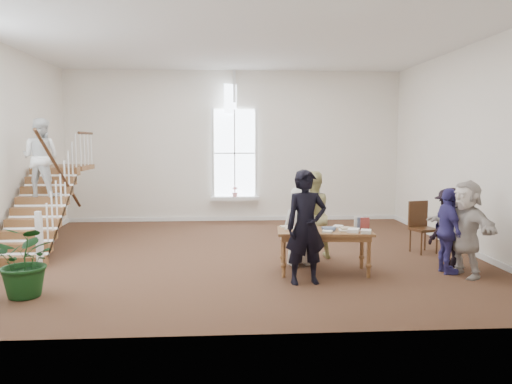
{
  "coord_description": "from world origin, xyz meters",
  "views": [
    {
      "loc": [
        -0.32,
        -10.57,
        2.45
      ],
      "look_at": [
        0.38,
        0.4,
        1.3
      ],
      "focal_mm": 35.0,
      "sensor_mm": 36.0,
      "label": 1
    }
  ],
  "objects": [
    {
      "name": "elderly_woman",
      "position": [
        1.16,
        -1.04,
        0.78
      ],
      "size": [
        0.87,
        0.68,
        1.56
      ],
      "primitive_type": "imported",
      "rotation": [
        0.0,
        0.0,
        3.42
      ],
      "color": "beige",
      "rests_on": "ground"
    },
    {
      "name": "woman_cluster_c",
      "position": [
        4.0,
        -2.01,
        0.87
      ],
      "size": [
        0.97,
        1.7,
        1.74
      ],
      "primitive_type": "imported",
      "rotation": [
        0.0,
        0.0,
        5.02
      ],
      "color": "beige",
      "rests_on": "ground"
    },
    {
      "name": "staircase",
      "position": [
        -4.34,
        0.75,
        1.62
      ],
      "size": [
        1.1,
        4.1,
        2.92
      ],
      "color": "brown",
      "rests_on": "ground"
    },
    {
      "name": "person_yellow",
      "position": [
        1.46,
        -0.54,
        0.91
      ],
      "size": [
        1.09,
        1.0,
        1.81
      ],
      "primitive_type": "imported",
      "rotation": [
        0.0,
        0.0,
        3.6
      ],
      "color": "#C9C27E",
      "rests_on": "ground"
    },
    {
      "name": "woman_cluster_a",
      "position": [
        3.77,
        -1.81,
        0.79
      ],
      "size": [
        0.4,
        0.93,
        1.58
      ],
      "primitive_type": "imported",
      "rotation": [
        0.0,
        0.0,
        1.55
      ],
      "color": "#3F3887",
      "rests_on": "ground"
    },
    {
      "name": "floor_plant",
      "position": [
        -3.4,
        -2.75,
        0.58
      ],
      "size": [
        1.19,
        1.08,
        1.15
      ],
      "primitive_type": "imported",
      "rotation": [
        0.0,
        0.0,
        -0.2
      ],
      "color": "#103513",
      "rests_on": "ground"
    },
    {
      "name": "woman_cluster_b",
      "position": [
        4.0,
        -1.36,
        0.77
      ],
      "size": [
        1.14,
        0.94,
        1.54
      ],
      "primitive_type": "imported",
      "rotation": [
        0.0,
        0.0,
        3.59
      ],
      "color": "black",
      "rests_on": "ground"
    },
    {
      "name": "room_shell",
      "position": [
        -0.0,
        4.39,
        0.4
      ],
      "size": [
        10.49,
        10.0,
        10.0
      ],
      "color": "white",
      "rests_on": "ground"
    },
    {
      "name": "police_officer",
      "position": [
        1.06,
        -2.29,
        0.98
      ],
      "size": [
        0.77,
        0.56,
        1.95
      ],
      "primitive_type": "imported",
      "rotation": [
        0.0,
        0.0,
        0.14
      ],
      "color": "black",
      "rests_on": "ground"
    },
    {
      "name": "library_table",
      "position": [
        1.52,
        -1.65,
        0.72
      ],
      "size": [
        1.78,
        1.0,
        0.87
      ],
      "rotation": [
        0.0,
        0.0,
        -0.09
      ],
      "color": "brown",
      "rests_on": "ground"
    },
    {
      "name": "ground",
      "position": [
        0.0,
        0.0,
        0.0
      ],
      "size": [
        10.0,
        10.0,
        0.0
      ],
      "primitive_type": "plane",
      "color": "#4B311D",
      "rests_on": "ground"
    },
    {
      "name": "side_chair",
      "position": [
        3.97,
        -0.07,
        0.63
      ],
      "size": [
        0.59,
        0.59,
        1.12
      ],
      "rotation": [
        0.0,
        0.0,
        0.27
      ],
      "color": "#32200D",
      "rests_on": "ground"
    }
  ]
}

